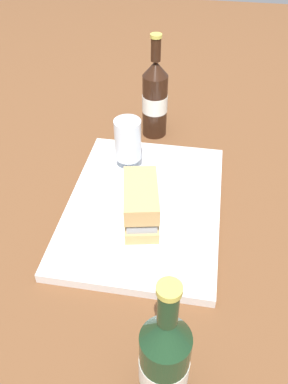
% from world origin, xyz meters
% --- Properties ---
extents(ground_plane, '(3.00, 3.00, 0.00)m').
position_xyz_m(ground_plane, '(0.00, 0.00, 0.00)').
color(ground_plane, brown).
extents(tray, '(0.44, 0.32, 0.02)m').
position_xyz_m(tray, '(0.00, 0.00, 0.01)').
color(tray, silver).
rests_on(tray, ground_plane).
extents(placemat, '(0.38, 0.27, 0.00)m').
position_xyz_m(placemat, '(0.00, 0.00, 0.02)').
color(placemat, silver).
rests_on(placemat, tray).
extents(plate, '(0.19, 0.19, 0.01)m').
position_xyz_m(plate, '(-0.07, -0.01, 0.03)').
color(plate, white).
rests_on(plate, placemat).
extents(sandwich, '(0.14, 0.09, 0.08)m').
position_xyz_m(sandwich, '(-0.06, -0.00, 0.08)').
color(sandwich, tan).
rests_on(sandwich, plate).
extents(beer_glass, '(0.06, 0.06, 0.12)m').
position_xyz_m(beer_glass, '(0.11, 0.06, 0.09)').
color(beer_glass, silver).
rests_on(beer_glass, placemat).
extents(napkin_folded, '(0.09, 0.07, 0.01)m').
position_xyz_m(napkin_folded, '(0.07, -0.09, 0.02)').
color(napkin_folded, white).
rests_on(napkin_folded, placemat).
extents(beer_bottle, '(0.07, 0.07, 0.27)m').
position_xyz_m(beer_bottle, '(0.30, 0.02, 0.10)').
color(beer_bottle, black).
rests_on(beer_bottle, ground_plane).
extents(second_bottle, '(0.07, 0.07, 0.27)m').
position_xyz_m(second_bottle, '(-0.38, -0.09, 0.10)').
color(second_bottle, '#19381E').
rests_on(second_bottle, ground_plane).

